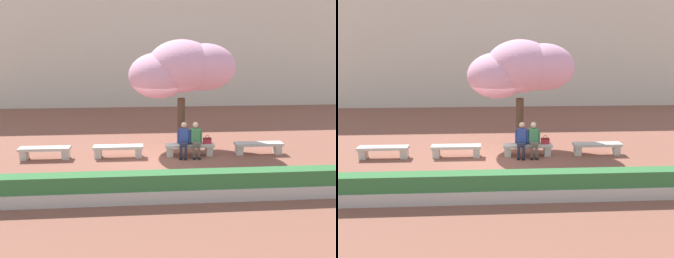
{
  "view_description": "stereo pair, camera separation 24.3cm",
  "coord_description": "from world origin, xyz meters",
  "views": [
    {
      "loc": [
        -0.36,
        -11.66,
        4.0
      ],
      "look_at": [
        0.53,
        0.2,
        1.0
      ],
      "focal_mm": 35.0,
      "sensor_mm": 36.0,
      "label": 1
    },
    {
      "loc": [
        -0.12,
        -11.67,
        4.0
      ],
      "look_at": [
        0.53,
        0.2,
        1.0
      ],
      "focal_mm": 35.0,
      "sensor_mm": 36.0,
      "label": 2
    }
  ],
  "objects": [
    {
      "name": "ground_plane",
      "position": [
        0.0,
        0.0,
        0.0
      ],
      "size": [
        100.0,
        100.0,
        0.0
      ],
      "primitive_type": "plane",
      "color": "brown"
    },
    {
      "name": "building_facade",
      "position": [
        0.0,
        12.38,
        5.13
      ],
      "size": [
        28.0,
        4.0,
        10.26
      ],
      "primitive_type": "cube",
      "color": "beige",
      "rests_on": "ground"
    },
    {
      "name": "stone_bench_west_end",
      "position": [
        -3.99,
        0.0,
        0.3
      ],
      "size": [
        1.83,
        0.43,
        0.45
      ],
      "color": "#BCB7AD",
      "rests_on": "ground"
    },
    {
      "name": "stone_bench_near_west",
      "position": [
        -1.33,
        0.0,
        0.3
      ],
      "size": [
        1.83,
        0.43,
        0.45
      ],
      "color": "#BCB7AD",
      "rests_on": "ground"
    },
    {
      "name": "stone_bench_center",
      "position": [
        1.33,
        0.0,
        0.3
      ],
      "size": [
        1.83,
        0.43,
        0.45
      ],
      "color": "#BCB7AD",
      "rests_on": "ground"
    },
    {
      "name": "stone_bench_near_east",
      "position": [
        3.99,
        0.0,
        0.3
      ],
      "size": [
        1.83,
        0.43,
        0.45
      ],
      "color": "#BCB7AD",
      "rests_on": "ground"
    },
    {
      "name": "person_seated_left",
      "position": [
        1.1,
        -0.05,
        0.7
      ],
      "size": [
        0.51,
        0.72,
        1.29
      ],
      "color": "black",
      "rests_on": "ground"
    },
    {
      "name": "person_seated_right",
      "position": [
        1.54,
        -0.05,
        0.7
      ],
      "size": [
        0.51,
        0.69,
        1.29
      ],
      "color": "black",
      "rests_on": "ground"
    },
    {
      "name": "handbag",
      "position": [
        2.0,
        0.02,
        0.58
      ],
      "size": [
        0.3,
        0.15,
        0.34
      ],
      "color": "#A3232D",
      "rests_on": "stone_bench_center"
    },
    {
      "name": "cherry_tree_main",
      "position": [
        1.11,
        1.36,
        3.12
      ],
      "size": [
        4.22,
        2.75,
        4.28
      ],
      "color": "#473323",
      "rests_on": "ground"
    },
    {
      "name": "planter_hedge_foreground",
      "position": [
        0.0,
        -3.64,
        0.39
      ],
      "size": [
        11.96,
        0.5,
        0.8
      ],
      "color": "#BCB7AD",
      "rests_on": "ground"
    }
  ]
}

